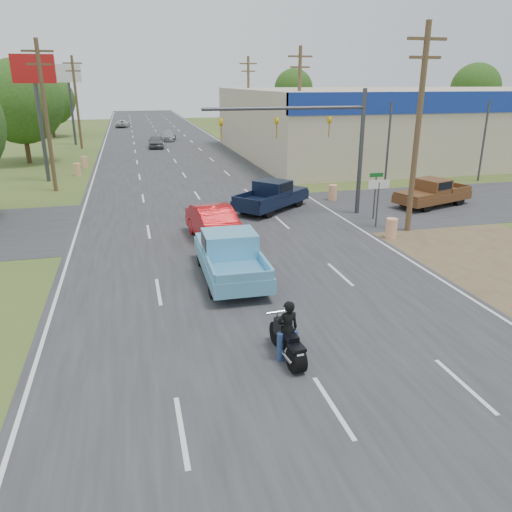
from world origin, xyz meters
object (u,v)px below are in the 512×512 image
object	(u,v)px
blue_pickup	(230,254)
motorcycle	(288,344)
distant_car_grey	(156,142)
distant_car_silver	(168,136)
red_convertible	(215,225)
distant_car_white	(122,124)
brown_pickup	(432,193)
rider	(288,332)
navy_pickup	(273,195)

from	to	relation	value
blue_pickup	motorcycle	bearing A→B (deg)	-86.15
blue_pickup	distant_car_grey	distance (m)	41.85
distant_car_silver	distant_car_grey	bearing A→B (deg)	-96.62
red_convertible	blue_pickup	world-z (taller)	blue_pickup
motorcycle	distant_car_white	xyz separation A→B (m)	(-4.59, 77.45, 0.09)
brown_pickup	distant_car_white	world-z (taller)	brown_pickup
distant_car_grey	distant_car_silver	distance (m)	7.44
rider	distant_car_silver	xyz separation A→B (m)	(1.24, 55.50, -0.19)
blue_pickup	brown_pickup	world-z (taller)	blue_pickup
motorcycle	distant_car_silver	size ratio (longest dim) A/B	0.51
blue_pickup	distant_car_silver	xyz separation A→B (m)	(1.57, 49.01, -0.30)
blue_pickup	brown_pickup	distance (m)	16.78
blue_pickup	red_convertible	bearing A→B (deg)	88.01
brown_pickup	distant_car_white	distance (m)	65.02
distant_car_grey	distant_car_white	bearing A→B (deg)	100.53
navy_pickup	distant_car_silver	xyz separation A→B (m)	(-3.07, 38.86, -0.25)
brown_pickup	distant_car_grey	world-z (taller)	brown_pickup
red_convertible	distant_car_silver	distance (m)	44.24
brown_pickup	distant_car_grey	distance (m)	36.38
motorcycle	rider	size ratio (longest dim) A/B	1.35
distant_car_grey	distant_car_silver	world-z (taller)	distant_car_grey
rider	distant_car_white	xyz separation A→B (m)	(-4.58, 77.39, -0.24)
rider	distant_car_silver	bearing A→B (deg)	-96.23
distant_car_grey	rider	bearing A→B (deg)	-86.12
distant_car_white	navy_pickup	bearing A→B (deg)	105.49
motorcycle	distant_car_grey	distance (m)	48.40
navy_pickup	distant_car_white	size ratio (longest dim) A/B	1.26
brown_pickup	motorcycle	bearing A→B (deg)	118.39
brown_pickup	red_convertible	bearing A→B (deg)	86.35
navy_pickup	brown_pickup	bearing A→B (deg)	40.89
red_convertible	motorcycle	size ratio (longest dim) A/B	2.22
blue_pickup	rider	bearing A→B (deg)	-86.17
rider	red_convertible	bearing A→B (deg)	-94.48
navy_pickup	distant_car_grey	size ratio (longest dim) A/B	1.28
distant_car_silver	motorcycle	bearing A→B (deg)	-82.46
motorcycle	rider	xyz separation A→B (m)	(-0.01, 0.06, 0.33)
red_convertible	distant_car_silver	size ratio (longest dim) A/B	1.13
red_convertible	navy_pickup	distance (m)	6.94
navy_pickup	distant_car_white	world-z (taller)	navy_pickup
red_convertible	distant_car_grey	distance (m)	37.06
motorcycle	brown_pickup	xyz separation A→B (m)	(14.06, 15.17, 0.35)
distant_car_white	distant_car_grey	bearing A→B (deg)	104.69
navy_pickup	distant_car_grey	distance (m)	32.09
motorcycle	blue_pickup	size ratio (longest dim) A/B	0.40
distant_car_silver	distant_car_white	size ratio (longest dim) A/B	1.04
navy_pickup	distant_car_grey	bearing A→B (deg)	148.87
rider	brown_pickup	xyz separation A→B (m)	(14.07, 15.11, 0.02)
motorcycle	blue_pickup	xyz separation A→B (m)	(-0.34, 6.55, 0.44)
blue_pickup	distant_car_grey	size ratio (longest dim) A/B	1.34
brown_pickup	distant_car_grey	size ratio (longest dim) A/B	1.29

